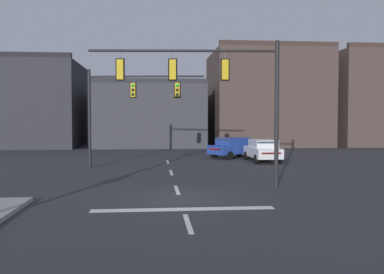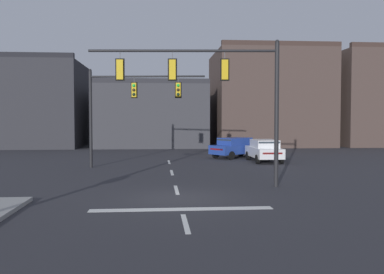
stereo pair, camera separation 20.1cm
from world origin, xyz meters
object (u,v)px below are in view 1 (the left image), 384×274
at_px(signal_mast_near_side, 215,83).
at_px(car_lot_middle, 234,147).
at_px(signal_mast_far_side, 124,100).
at_px(car_lot_nearside, 263,150).

bearing_deg(signal_mast_near_side, car_lot_middle, 75.61).
bearing_deg(signal_mast_near_side, signal_mast_far_side, 120.23).
height_order(signal_mast_near_side, car_lot_nearside, signal_mast_near_side).
distance_m(signal_mast_far_side, car_lot_middle, 10.91).
height_order(signal_mast_near_side, signal_mast_far_side, signal_mast_near_side).
relative_size(signal_mast_far_side, car_lot_nearside, 1.64).
bearing_deg(signal_mast_far_side, car_lot_middle, 36.53).
bearing_deg(car_lot_nearside, signal_mast_far_side, -163.37).
height_order(car_lot_nearside, car_lot_middle, same).
xyz_separation_m(signal_mast_near_side, signal_mast_far_side, (-4.68, 8.02, -0.45)).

